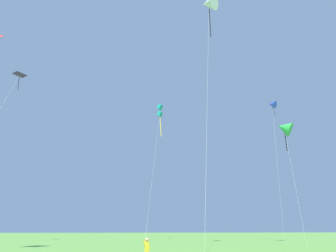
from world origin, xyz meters
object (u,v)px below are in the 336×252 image
kite_black_large (17,81)px  person_child_small (147,249)px  kite_green_small (284,128)px  kite_white_distant (209,3)px  kite_teal_box (160,112)px  kite_blue_delta (272,105)px

kite_black_large → person_child_small: 36.14m
kite_green_small → person_child_small: bearing=-132.5°
kite_white_distant → kite_teal_box: kite_white_distant is taller
kite_blue_delta → kite_black_large: 35.85m
kite_white_distant → person_child_small: 29.64m
kite_black_large → person_child_small: bearing=-60.3°
kite_black_large → kite_green_small: 35.82m
kite_teal_box → kite_black_large: kite_black_large is taller
kite_blue_delta → kite_green_small: kite_blue_delta is taller
kite_blue_delta → kite_green_small: size_ratio=1.29×
kite_black_large → kite_green_small: kite_black_large is taller
kite_green_small → person_child_small: size_ratio=13.62×
kite_teal_box → kite_green_small: size_ratio=1.41×
kite_white_distant → kite_green_small: (12.02, 7.76, -11.57)m
kite_white_distant → kite_teal_box: (-2.60, 20.22, -5.42)m
kite_white_distant → person_child_small: bearing=-119.5°
kite_blue_delta → kite_green_small: bearing=-102.7°
kite_blue_delta → kite_black_large: kite_black_large is taller
kite_white_distant → kite_blue_delta: size_ratio=1.36×
kite_white_distant → kite_green_small: bearing=32.8°
person_child_small → kite_teal_box: bearing=81.2°
kite_teal_box → person_child_small: (-5.29, -34.17, -19.52)m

